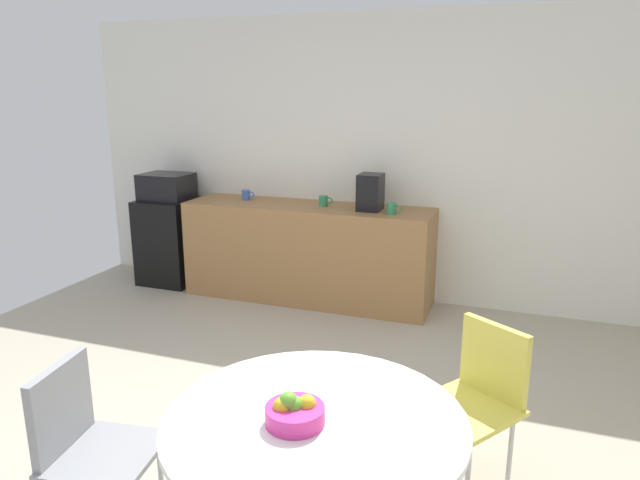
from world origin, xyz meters
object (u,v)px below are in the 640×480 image
chair_gray (83,434)px  mug_white (246,195)px  microwave (167,187)px  mug_red (392,208)px  coffee_maker (370,192)px  round_table (315,446)px  fruit_bowl (294,412)px  mug_green (324,201)px  mini_fridge (170,241)px  chair_yellow (481,387)px

chair_gray → mug_white: size_ratio=6.43×
chair_gray → microwave: bearing=118.4°
mug_red → coffee_maker: coffee_maker is taller
round_table → fruit_bowl: size_ratio=5.21×
mug_white → mug_green: same height
chair_gray → mug_red: size_ratio=6.43×
mug_white → mug_red: (1.47, -0.17, 0.00)m
mini_fridge → microwave: size_ratio=1.79×
round_table → coffee_maker: 3.12m
mug_white → mug_green: bearing=-2.4°
round_table → chair_gray: bearing=-171.4°
mini_fridge → microwave: microwave is taller
mini_fridge → mug_white: (0.85, 0.07, 0.52)m
chair_yellow → mug_green: 2.78m
mug_red → fruit_bowl: bearing=-83.7°
mug_white → chair_yellow: bearing=-43.1°
mug_green → chair_yellow: bearing=-54.1°
coffee_maker → mini_fridge: bearing=180.0°
fruit_bowl → mug_white: mug_white is taller
round_table → coffee_maker: coffee_maker is taller
fruit_bowl → mug_white: bearing=119.7°
round_table → mug_red: size_ratio=9.09×
round_table → mini_fridge: bearing=131.8°
chair_yellow → mug_red: bearing=114.3°
microwave → mug_green: 1.66m
mini_fridge → mug_red: size_ratio=6.67×
microwave → fruit_bowl: (2.65, -3.09, -0.22)m
fruit_bowl → mug_white: (-1.80, 3.16, 0.18)m
round_table → chair_gray: chair_gray is taller
coffee_maker → chair_yellow: bearing=-62.0°
round_table → mug_green: 3.26m
chair_yellow → mug_red: mug_red is taller
chair_yellow → mug_green: mug_green is taller
coffee_maker → mug_white: bearing=176.9°
chair_yellow → mug_red: (-0.95, 2.09, 0.43)m
microwave → mug_green: bearing=1.2°
mug_green → coffee_maker: size_ratio=0.40×
mug_white → coffee_maker: coffee_maker is taller
chair_gray → mug_green: (-0.06, 3.21, 0.43)m
microwave → round_table: 4.08m
mini_fridge → mug_red: bearing=-2.4°
microwave → chair_yellow: (3.26, -2.19, -0.47)m
mini_fridge → microwave: (0.00, 0.00, 0.56)m
chair_gray → fruit_bowl: (0.93, 0.09, 0.25)m
chair_yellow → mug_red: 2.34m
mug_green → mug_red: bearing=-11.3°
fruit_bowl → mug_red: (-0.33, 2.99, 0.18)m
chair_gray → mug_green: size_ratio=6.43×
chair_yellow → coffee_maker: coffee_maker is taller
microwave → fruit_bowl: size_ratio=2.13×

